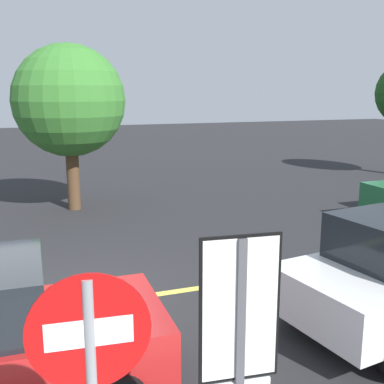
% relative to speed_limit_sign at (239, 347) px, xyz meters
% --- Properties ---
extents(ground_plane, '(80.00, 80.00, 0.00)m').
position_rel_speed_limit_sign_xyz_m(ground_plane, '(-0.46, 4.77, -1.76)').
color(ground_plane, '#262628').
extents(lane_marking_centre, '(28.00, 0.16, 0.01)m').
position_rel_speed_limit_sign_xyz_m(lane_marking_centre, '(2.54, 4.77, -1.76)').
color(lane_marking_centre, '#E0D14C').
extents(speed_limit_sign, '(0.54, 0.08, 2.52)m').
position_rel_speed_limit_sign_xyz_m(speed_limit_sign, '(0.00, 0.00, 0.00)').
color(speed_limit_sign, '#4C4C51').
rests_on(speed_limit_sign, ground_plane).
extents(tree_left_verge, '(3.11, 3.11, 4.66)m').
position_rel_speed_limit_sign_xyz_m(tree_left_verge, '(0.18, 11.37, 1.32)').
color(tree_left_verge, '#513823').
rests_on(tree_left_verge, ground_plane).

